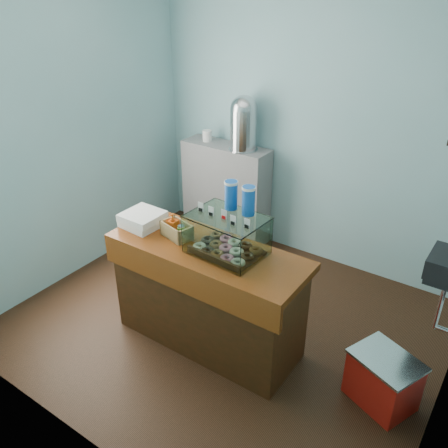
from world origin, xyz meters
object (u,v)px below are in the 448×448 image
Objects in this scene: counter at (208,295)px; coffee_urn at (244,122)px; display_case at (230,232)px; red_cooler at (383,380)px.

coffee_urn reaches higher than counter.
counter is 2.82× the size of coffee_urn.
red_cooler is (1.24, 0.11, -0.86)m from display_case.
counter is 1.94m from coffee_urn.
counter is 1.44m from red_cooler.
red_cooler is (1.40, 0.18, -0.26)m from counter.
display_case is 1.51m from red_cooler.
display_case is at bearing 22.14° from counter.
display_case is (0.17, 0.07, 0.61)m from counter.
coffee_urn is at bearing 113.33° from counter.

